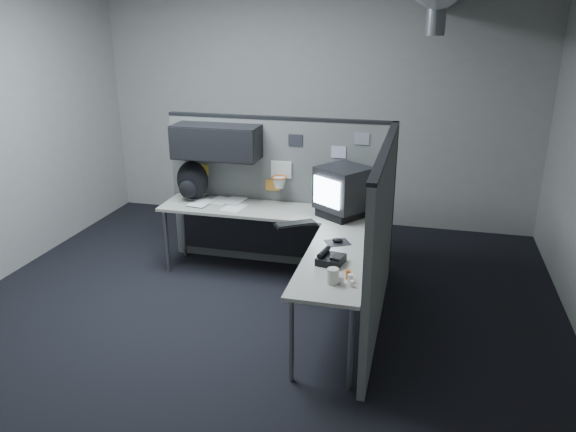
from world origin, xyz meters
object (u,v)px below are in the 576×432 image
(monitor, at_px, (343,191))
(phone, at_px, (331,259))
(desk, at_px, (286,231))
(keyboard, at_px, (296,224))
(backpack, at_px, (192,181))

(monitor, height_order, phone, monitor)
(desk, xyz_separation_m, monitor, (0.51, 0.26, 0.37))
(desk, relative_size, monitor, 3.80)
(desk, bearing_deg, monitor, 26.82)
(keyboard, relative_size, backpack, 0.97)
(monitor, height_order, backpack, monitor)
(desk, height_order, backpack, backpack)
(monitor, xyz_separation_m, backpack, (-1.65, 0.12, -0.05))
(monitor, relative_size, keyboard, 1.48)
(monitor, bearing_deg, desk, -163.10)
(monitor, bearing_deg, phone, -95.87)
(desk, distance_m, backpack, 1.24)
(phone, distance_m, backpack, 2.15)
(desk, height_order, phone, phone)
(desk, relative_size, keyboard, 5.64)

